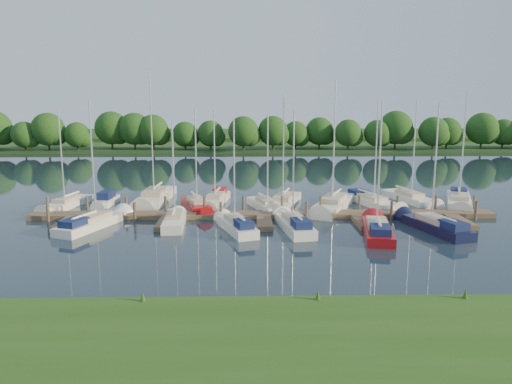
{
  "coord_description": "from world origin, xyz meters",
  "views": [
    {
      "loc": [
        -1.52,
        -34.13,
        9.96
      ],
      "look_at": [
        -0.62,
        8.0,
        2.2
      ],
      "focal_mm": 35.0,
      "sensor_mm": 36.0,
      "label": 1
    }
  ],
  "objects_px": {
    "sailboat_n_5": "(267,207)",
    "sailboat_s_2": "(236,227)",
    "sailboat_n_0": "(66,205)",
    "motorboat": "(106,201)",
    "dock": "(263,216)"
  },
  "relations": [
    {
      "from": "sailboat_n_0",
      "to": "sailboat_n_5",
      "type": "distance_m",
      "value": 18.93
    },
    {
      "from": "dock",
      "to": "motorboat",
      "type": "bearing_deg",
      "value": 157.75
    },
    {
      "from": "dock",
      "to": "motorboat",
      "type": "relative_size",
      "value": 8.18
    },
    {
      "from": "motorboat",
      "to": "sailboat_n_5",
      "type": "distance_m",
      "value": 15.67
    },
    {
      "from": "sailboat_n_5",
      "to": "sailboat_s_2",
      "type": "height_order",
      "value": "sailboat_n_5"
    },
    {
      "from": "dock",
      "to": "sailboat_n_0",
      "type": "height_order",
      "value": "sailboat_n_0"
    },
    {
      "from": "sailboat_n_5",
      "to": "sailboat_s_2",
      "type": "relative_size",
      "value": 1.02
    },
    {
      "from": "motorboat",
      "to": "sailboat_n_5",
      "type": "xyz_separation_m",
      "value": [
        15.45,
        -2.64,
        -0.07
      ]
    },
    {
      "from": "sailboat_n_5",
      "to": "motorboat",
      "type": "bearing_deg",
      "value": -27.71
    },
    {
      "from": "motorboat",
      "to": "sailboat_s_2",
      "type": "distance_m",
      "value": 16.28
    },
    {
      "from": "sailboat_n_5",
      "to": "sailboat_s_2",
      "type": "xyz_separation_m",
      "value": [
        -2.67,
        -7.44,
        0.06
      ]
    },
    {
      "from": "dock",
      "to": "sailboat_n_5",
      "type": "relative_size",
      "value": 4.36
    },
    {
      "from": "dock",
      "to": "motorboat",
      "type": "height_order",
      "value": "motorboat"
    },
    {
      "from": "sailboat_s_2",
      "to": "sailboat_n_0",
      "type": "bearing_deg",
      "value": 132.57
    },
    {
      "from": "sailboat_n_0",
      "to": "motorboat",
      "type": "relative_size",
      "value": 1.93
    }
  ]
}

